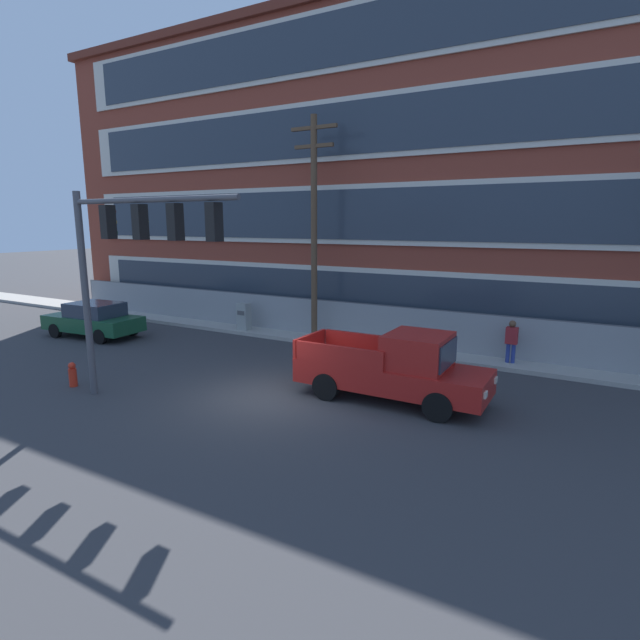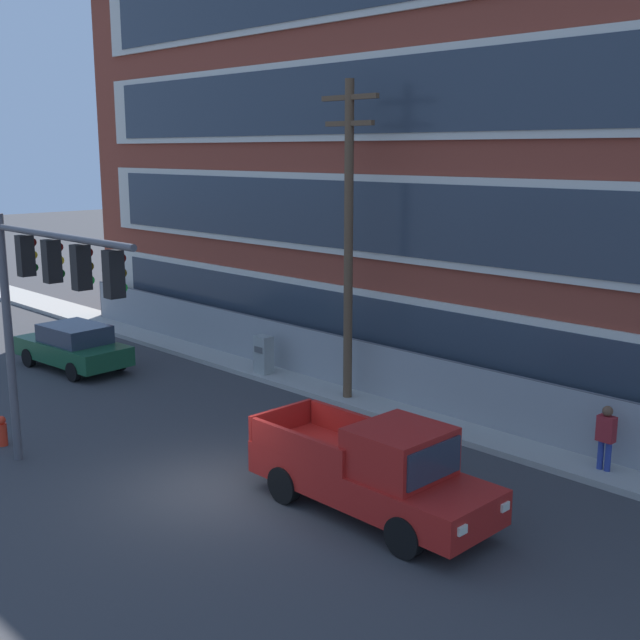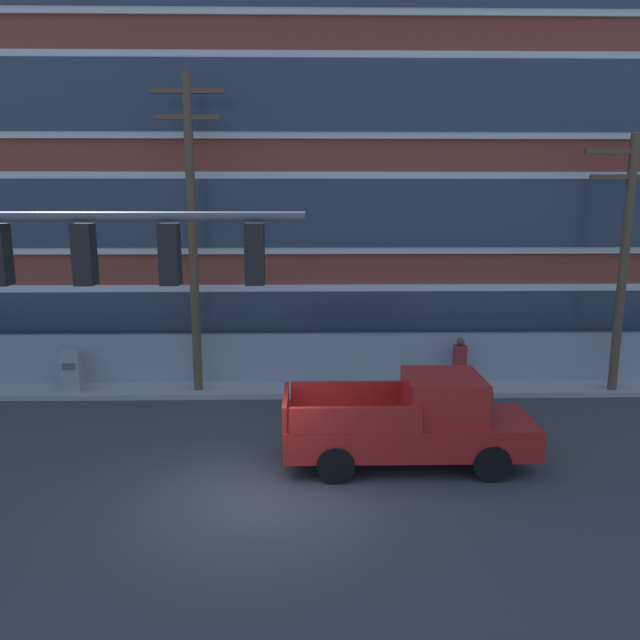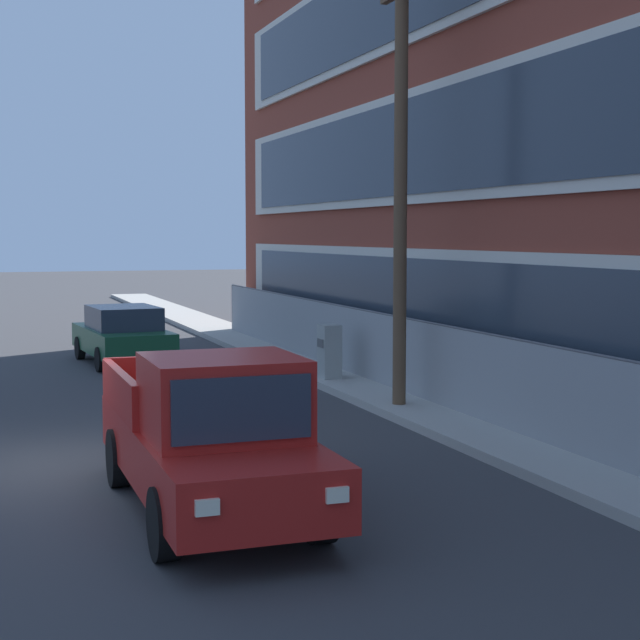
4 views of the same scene
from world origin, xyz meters
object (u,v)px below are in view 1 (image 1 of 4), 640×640
object	(u,v)px
sedan_dark_green	(94,319)
fire_hydrant	(73,375)
electrical_cabinet	(244,318)
pedestrian_near_cabinet	(511,340)
utility_pole_near_corner	(314,223)
pickup_truck_red	(396,369)
traffic_signal_mast	(129,247)

from	to	relation	value
sedan_dark_green	fire_hydrant	size ratio (longest dim) A/B	5.91
electrical_cabinet	pedestrian_near_cabinet	xyz separation A→B (m)	(11.71, 0.26, 0.27)
utility_pole_near_corner	fire_hydrant	size ratio (longest dim) A/B	11.89
utility_pole_near_corner	fire_hydrant	distance (m)	10.65
sedan_dark_green	pedestrian_near_cabinet	size ratio (longest dim) A/B	2.73
sedan_dark_green	pickup_truck_red	bearing A→B (deg)	-4.15
electrical_cabinet	pickup_truck_red	bearing A→B (deg)	-28.10
traffic_signal_mast	electrical_cabinet	distance (m)	10.20
fire_hydrant	utility_pole_near_corner	bearing A→B (deg)	67.92
pickup_truck_red	sedan_dark_green	xyz separation A→B (m)	(-14.76, 1.07, -0.16)
traffic_signal_mast	pickup_truck_red	xyz separation A→B (m)	(6.10, 3.88, -3.48)
pedestrian_near_cabinet	pickup_truck_red	bearing A→B (deg)	-113.54
pickup_truck_red	sedan_dark_green	bearing A→B (deg)	175.85
fire_hydrant	sedan_dark_green	bearing A→B (deg)	138.66
utility_pole_near_corner	pedestrian_near_cabinet	size ratio (longest dim) A/B	5.49
sedan_dark_green	fire_hydrant	distance (m)	7.33
electrical_cabinet	pedestrian_near_cabinet	size ratio (longest dim) A/B	0.83
traffic_signal_mast	utility_pole_near_corner	world-z (taller)	utility_pole_near_corner
electrical_cabinet	pedestrian_near_cabinet	bearing A→B (deg)	1.26
electrical_cabinet	fire_hydrant	xyz separation A→B (m)	(0.14, -8.79, -0.32)
fire_hydrant	electrical_cabinet	bearing A→B (deg)	90.90
pickup_truck_red	sedan_dark_green	size ratio (longest dim) A/B	1.20
traffic_signal_mast	pedestrian_near_cabinet	size ratio (longest dim) A/B	3.51
pickup_truck_red	pedestrian_near_cabinet	xyz separation A→B (m)	(2.30, 5.28, 0.01)
pickup_truck_red	fire_hydrant	distance (m)	10.02
electrical_cabinet	fire_hydrant	bearing A→B (deg)	-89.10
pickup_truck_red	fire_hydrant	bearing A→B (deg)	-157.91
traffic_signal_mast	fire_hydrant	distance (m)	5.15
pickup_truck_red	utility_pole_near_corner	distance (m)	8.65
traffic_signal_mast	pickup_truck_red	bearing A→B (deg)	32.42
traffic_signal_mast	utility_pole_near_corner	bearing A→B (deg)	87.24
utility_pole_near_corner	sedan_dark_green	bearing A→B (deg)	-156.06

